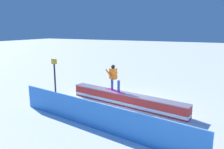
# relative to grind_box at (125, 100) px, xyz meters

# --- Properties ---
(ground_plane) EXTENTS (120.00, 120.00, 0.00)m
(ground_plane) POSITION_rel_grind_box_xyz_m (0.00, 0.00, -0.30)
(ground_plane) COLOR white
(grind_box) EXTENTS (6.86, 1.74, 0.67)m
(grind_box) POSITION_rel_grind_box_xyz_m (0.00, 0.00, 0.00)
(grind_box) COLOR red
(grind_box) RESTS_ON ground_plane
(snowboarder) EXTENTS (1.39, 0.86, 1.44)m
(snowboarder) POSITION_rel_grind_box_xyz_m (0.79, -0.17, 1.15)
(snowboarder) COLOR #BF2B93
(snowboarder) RESTS_ON grind_box
(safety_fence) EXTENTS (8.79, 1.52, 1.14)m
(safety_fence) POSITION_rel_grind_box_xyz_m (0.00, 3.16, 0.27)
(safety_fence) COLOR #3885DC
(safety_fence) RESTS_ON ground_plane
(trail_marker) EXTENTS (0.40, 0.10, 2.27)m
(trail_marker) POSITION_rel_grind_box_xyz_m (4.47, 0.35, 0.90)
(trail_marker) COLOR #262628
(trail_marker) RESTS_ON ground_plane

